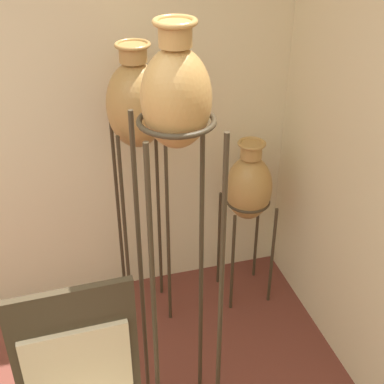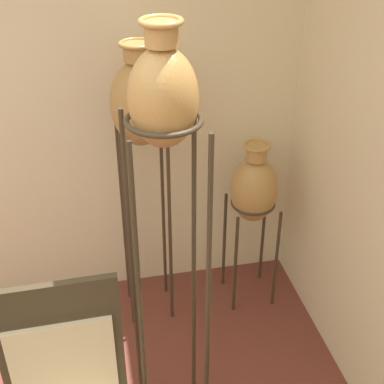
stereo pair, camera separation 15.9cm
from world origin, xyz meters
The scene contains 3 objects.
vase_stand_tall centered at (1.13, 0.92, 1.68)m, with size 0.29×0.29×2.03m.
vase_stand_medium centered at (1.14, 1.83, 1.37)m, with size 0.30×0.30×1.71m.
vase_stand_short centered at (1.79, 1.82, 0.80)m, with size 0.28×0.28×1.10m.
Camera 2 is at (0.87, -0.74, 2.42)m, focal length 50.00 mm.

